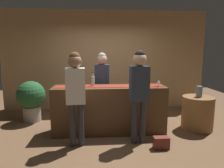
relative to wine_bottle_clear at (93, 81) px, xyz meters
The scene contains 15 objects.
ground_plane 1.17m from the wine_bottle_clear, ahead, with size 10.00×10.00×0.00m, color brown.
back_wall 1.91m from the wine_bottle_clear, 79.50° to the left, with size 6.00×0.12×2.90m, color tan.
bar_counter 0.71m from the wine_bottle_clear, ahead, with size 2.36×0.60×1.00m, color #543821.
counter_runner_cloth 0.36m from the wine_bottle_clear, ahead, with size 2.24×0.28×0.01m, color maroon.
wine_bottle_clear is the anchor object (origin of this frame).
wine_bottle_green 1.19m from the wine_bottle_clear, ahead, with size 0.07×0.07×0.30m.
wine_glass_near_customer 1.37m from the wine_bottle_clear, ahead, with size 0.07×0.07×0.14m.
wine_glass_mid_counter 0.43m from the wine_bottle_clear, behind, with size 0.07×0.07×0.14m.
bartender 0.57m from the wine_bottle_clear, 68.41° to the left, with size 0.36×0.24×1.70m.
customer_sipping 1.06m from the wine_bottle_clear, 36.09° to the right, with size 0.35×0.25×1.75m.
customer_browsing 0.73m from the wine_bottle_clear, 114.29° to the right, with size 0.35×0.24×1.73m.
round_side_table 2.43m from the wine_bottle_clear, ahead, with size 0.68×0.68×0.74m, color olive.
vase_on_side_table 2.33m from the wine_bottle_clear, ahead, with size 0.13×0.13×0.24m, color slate.
potted_plant_tall 1.81m from the wine_bottle_clear, 152.92° to the left, with size 0.69×0.69×1.01m.
handbag 1.82m from the wine_bottle_clear, 36.48° to the right, with size 0.28×0.14×0.22m, color brown.
Camera 1 is at (-0.27, -4.20, 1.75)m, focal length 32.63 mm.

